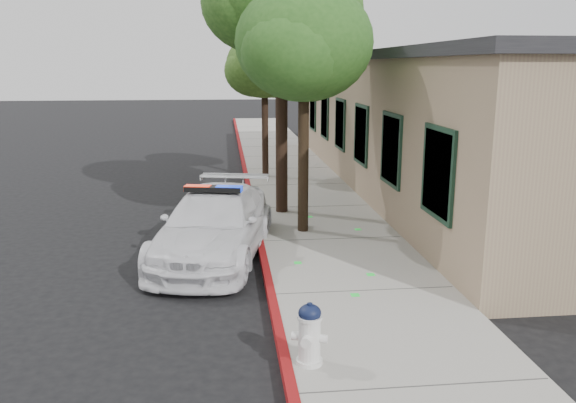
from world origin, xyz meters
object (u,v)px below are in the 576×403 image
at_px(police_car, 215,225).
at_px(street_tree_far, 265,69).
at_px(street_tree_near, 305,48).
at_px(clapboard_building, 454,121).
at_px(street_tree_mid, 282,0).
at_px(fire_hydrant, 309,334).

distance_m(police_car, street_tree_far, 8.72).
xyz_separation_m(police_car, street_tree_near, (2.00, 1.25, 3.51)).
bearing_deg(clapboard_building, street_tree_near, -136.73).
bearing_deg(street_tree_near, street_tree_mid, 98.84).
relative_size(police_car, street_tree_near, 0.93).
bearing_deg(fire_hydrant, police_car, 124.31).
height_order(street_tree_near, street_tree_mid, street_tree_mid).
height_order(fire_hydrant, street_tree_far, street_tree_far).
distance_m(police_car, street_tree_mid, 5.88).
relative_size(fire_hydrant, street_tree_near, 0.15).
xyz_separation_m(street_tree_mid, street_tree_far, (-0.08, 4.89, -1.63)).
relative_size(street_tree_near, street_tree_mid, 0.79).
distance_m(police_car, street_tree_near, 4.23).
relative_size(police_car, fire_hydrant, 6.16).
distance_m(clapboard_building, street_tree_far, 6.36).
relative_size(police_car, street_tree_mid, 0.73).
bearing_deg(street_tree_near, police_car, -148.00).
height_order(clapboard_building, fire_hydrant, clapboard_building).
relative_size(fire_hydrant, street_tree_far, 0.17).
height_order(police_car, street_tree_far, street_tree_far).
height_order(clapboard_building, street_tree_mid, street_tree_mid).
bearing_deg(fire_hydrant, street_tree_mid, 106.45).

